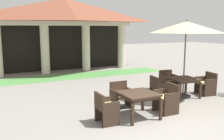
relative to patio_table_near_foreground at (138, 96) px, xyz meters
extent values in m
plane|color=gray|center=(0.25, -1.14, -0.63)|extent=(60.00, 60.00, 0.00)
cylinder|color=beige|center=(-0.96, 8.22, 0.71)|extent=(0.48, 0.48, 2.68)
cylinder|color=beige|center=(1.46, 8.22, 0.71)|extent=(0.48, 0.48, 2.68)
cylinder|color=beige|center=(3.88, 8.22, 0.71)|extent=(0.48, 0.48, 2.68)
cube|color=beige|center=(0.25, 8.22, 2.16)|extent=(8.07, 0.70, 0.24)
pyramid|color=brown|center=(0.25, 8.22, 2.92)|extent=(8.47, 3.02, 1.27)
cube|color=black|center=(0.25, 9.12, 0.71)|extent=(7.87, 0.16, 2.68)
cube|color=#519347|center=(0.25, 6.72, -0.63)|extent=(10.27, 1.67, 0.01)
cube|color=#38281E|center=(0.00, 0.00, 0.07)|extent=(0.99, 0.99, 0.05)
cube|color=#38281E|center=(0.00, 0.00, 0.01)|extent=(0.91, 0.91, 0.08)
cube|color=#38281E|center=(-0.46, -0.46, -0.33)|extent=(0.07, 0.07, 0.60)
cube|color=#38281E|center=(0.46, -0.46, -0.33)|extent=(0.07, 0.07, 0.60)
cube|color=#38281E|center=(-0.46, 0.46, -0.33)|extent=(0.07, 0.07, 0.60)
cube|color=#38281E|center=(0.46, 0.46, -0.33)|extent=(0.07, 0.07, 0.60)
cube|color=#38281E|center=(0.98, 0.00, -0.20)|extent=(0.54, 0.61, 0.07)
cube|color=#E0CC7F|center=(0.98, 0.00, -0.14)|extent=(0.49, 0.56, 0.05)
cube|color=#38281E|center=(1.22, 0.00, 0.04)|extent=(0.06, 0.61, 0.41)
cube|color=#38281E|center=(0.98, -0.29, -0.30)|extent=(0.53, 0.06, 0.67)
cube|color=#38281E|center=(0.98, 0.28, -0.30)|extent=(0.53, 0.06, 0.67)
cube|color=#38281E|center=(0.74, -0.28, -0.43)|extent=(0.06, 0.06, 0.40)
cube|color=#38281E|center=(0.74, 0.27, -0.43)|extent=(0.06, 0.06, 0.40)
cube|color=#38281E|center=(1.22, -0.28, -0.43)|extent=(0.06, 0.06, 0.40)
cube|color=#38281E|center=(1.22, 0.27, -0.43)|extent=(0.06, 0.06, 0.40)
cube|color=#38281E|center=(-0.98, 0.00, -0.20)|extent=(0.49, 0.57, 0.07)
cube|color=#E0CC7F|center=(-0.98, 0.00, -0.14)|extent=(0.45, 0.52, 0.05)
cube|color=#38281E|center=(-1.20, 0.00, 0.02)|extent=(0.06, 0.57, 0.39)
cube|color=#38281E|center=(-0.98, 0.27, -0.31)|extent=(0.48, 0.06, 0.65)
cube|color=#38281E|center=(-0.98, -0.26, -0.31)|extent=(0.48, 0.06, 0.65)
cube|color=#38281E|center=(-0.76, 0.26, -0.44)|extent=(0.06, 0.06, 0.39)
cube|color=#38281E|center=(-0.76, -0.25, -0.44)|extent=(0.06, 0.06, 0.39)
cube|color=#38281E|center=(-1.19, 0.26, -0.44)|extent=(0.06, 0.06, 0.39)
cube|color=#38281E|center=(-1.19, -0.25, -0.44)|extent=(0.06, 0.06, 0.39)
cube|color=#38281E|center=(0.00, 0.98, -0.24)|extent=(0.62, 0.54, 0.07)
cube|color=#E0CC7F|center=(0.00, 0.98, -0.18)|extent=(0.57, 0.49, 0.05)
cube|color=#38281E|center=(0.00, 1.22, -0.01)|extent=(0.62, 0.06, 0.39)
cube|color=#38281E|center=(0.29, 0.98, -0.33)|extent=(0.06, 0.53, 0.61)
cube|color=#38281E|center=(-0.28, 0.98, -0.33)|extent=(0.06, 0.53, 0.61)
cube|color=#38281E|center=(0.28, 0.74, -0.45)|extent=(0.06, 0.06, 0.36)
cube|color=#38281E|center=(-0.28, 0.74, -0.45)|extent=(0.06, 0.06, 0.36)
cube|color=#38281E|center=(0.28, 1.21, -0.45)|extent=(0.06, 0.06, 0.36)
cube|color=#38281E|center=(-0.28, 1.22, -0.45)|extent=(0.06, 0.06, 0.36)
cube|color=#38281E|center=(2.67, 1.11, 0.05)|extent=(1.03, 1.03, 0.05)
cube|color=#38281E|center=(2.67, 1.11, 0.00)|extent=(0.95, 0.95, 0.05)
cube|color=#38281E|center=(2.19, 0.73, -0.33)|extent=(0.08, 0.08, 0.61)
cube|color=#38281E|center=(3.04, 0.63, -0.33)|extent=(0.08, 0.08, 0.61)
cube|color=#38281E|center=(2.29, 1.58, -0.33)|extent=(0.08, 0.08, 0.61)
cube|color=#38281E|center=(3.14, 1.48, -0.33)|extent=(0.08, 0.08, 0.61)
cube|color=#2D2D2D|center=(2.67, 1.11, -0.59)|extent=(0.41, 0.41, 0.09)
cylinder|color=#4C4742|center=(2.67, 1.11, 0.63)|extent=(0.05, 0.05, 2.53)
cone|color=beige|center=(2.67, 1.11, 1.94)|extent=(2.60, 2.60, 0.41)
sphere|color=#4C4742|center=(2.67, 1.11, 2.17)|extent=(0.06, 0.06, 0.06)
cube|color=#38281E|center=(1.67, 1.23, -0.21)|extent=(0.56, 0.59, 0.07)
cube|color=#E0CC7F|center=(1.67, 1.23, -0.15)|extent=(0.51, 0.55, 0.05)
cube|color=#38281E|center=(1.44, 1.26, 0.02)|extent=(0.13, 0.54, 0.39)
cube|color=#38281E|center=(1.70, 1.47, -0.31)|extent=(0.50, 0.12, 0.65)
cube|color=#38281E|center=(1.64, 0.98, -0.31)|extent=(0.50, 0.12, 0.65)
cube|color=#38281E|center=(1.92, 1.44, -0.44)|extent=(0.06, 0.06, 0.39)
cube|color=#38281E|center=(1.86, 0.96, -0.44)|extent=(0.06, 0.06, 0.39)
cube|color=#38281E|center=(1.48, 1.49, -0.44)|extent=(0.06, 0.06, 0.39)
cube|color=#38281E|center=(1.42, 1.02, -0.44)|extent=(0.06, 0.06, 0.39)
cube|color=#38281E|center=(2.79, 2.10, -0.22)|extent=(0.65, 0.63, 0.07)
cube|color=#E0CC7F|center=(2.79, 2.10, -0.16)|extent=(0.60, 0.58, 0.05)
cube|color=#38281E|center=(2.82, 2.36, 0.00)|extent=(0.59, 0.13, 0.36)
cube|color=#38281E|center=(3.06, 2.07, -0.31)|extent=(0.13, 0.57, 0.65)
cube|color=#38281E|center=(2.52, 2.14, -0.31)|extent=(0.13, 0.57, 0.65)
cube|color=#38281E|center=(3.02, 1.82, -0.44)|extent=(0.06, 0.06, 0.38)
cube|color=#38281E|center=(2.49, 1.88, -0.44)|extent=(0.06, 0.06, 0.38)
cube|color=#38281E|center=(3.08, 2.32, -0.44)|extent=(0.06, 0.06, 0.38)
cube|color=#38281E|center=(2.56, 2.39, -0.44)|extent=(0.06, 0.06, 0.38)
cube|color=#38281E|center=(3.66, 0.98, -0.23)|extent=(0.61, 0.67, 0.07)
cube|color=#E0CC7F|center=(3.66, 0.98, -0.17)|extent=(0.56, 0.61, 0.05)
cube|color=#38281E|center=(3.91, 0.95, 0.01)|extent=(0.13, 0.61, 0.42)
cube|color=#38281E|center=(3.63, 0.70, -0.30)|extent=(0.55, 0.13, 0.66)
cube|color=#38281E|center=(3.70, 1.26, -0.30)|extent=(0.55, 0.13, 0.66)
cube|color=#38281E|center=(3.39, 0.74, -0.45)|extent=(0.06, 0.06, 0.36)
cube|color=#38281E|center=(3.45, 1.28, -0.45)|extent=(0.06, 0.06, 0.36)
cube|color=#38281E|center=(3.87, 0.68, -0.45)|extent=(0.06, 0.06, 0.36)
cube|color=#38281E|center=(3.94, 1.22, -0.45)|extent=(0.06, 0.06, 0.36)
camera|label=1|loc=(-3.64, -5.74, 1.90)|focal=39.53mm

